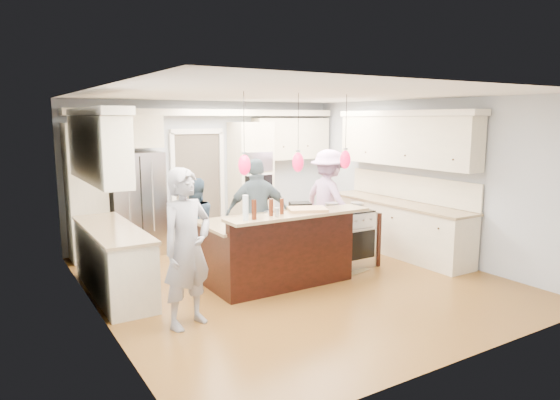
{
  "coord_description": "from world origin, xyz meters",
  "views": [
    {
      "loc": [
        -3.91,
        -5.99,
        2.38
      ],
      "look_at": [
        0.0,
        0.35,
        1.15
      ],
      "focal_mm": 32.0,
      "sensor_mm": 36.0,
      "label": 1
    }
  ],
  "objects_px": {
    "kitchen_island": "(276,249)",
    "person_bar_end": "(187,248)",
    "island_range": "(347,238)",
    "refrigerator": "(136,204)",
    "person_far_left": "(194,226)"
  },
  "relations": [
    {
      "from": "kitchen_island",
      "to": "person_bar_end",
      "type": "relative_size",
      "value": 1.14
    },
    {
      "from": "kitchen_island",
      "to": "person_far_left",
      "type": "xyz_separation_m",
      "value": [
        -0.85,
        1.01,
        0.25
      ]
    },
    {
      "from": "person_far_left",
      "to": "person_bar_end",
      "type": "bearing_deg",
      "value": 66.7
    },
    {
      "from": "refrigerator",
      "to": "island_range",
      "type": "height_order",
      "value": "refrigerator"
    },
    {
      "from": "island_range",
      "to": "person_far_left",
      "type": "bearing_deg",
      "value": 157.63
    },
    {
      "from": "island_range",
      "to": "person_bar_end",
      "type": "distance_m",
      "value": 3.26
    },
    {
      "from": "refrigerator",
      "to": "person_bar_end",
      "type": "relative_size",
      "value": 0.98
    },
    {
      "from": "kitchen_island",
      "to": "person_bar_end",
      "type": "bearing_deg",
      "value": -153.44
    },
    {
      "from": "kitchen_island",
      "to": "island_range",
      "type": "bearing_deg",
      "value": 3.08
    },
    {
      "from": "refrigerator",
      "to": "person_far_left",
      "type": "distance_m",
      "value": 1.63
    },
    {
      "from": "refrigerator",
      "to": "kitchen_island",
      "type": "bearing_deg",
      "value": -63.08
    },
    {
      "from": "kitchen_island",
      "to": "person_bar_end",
      "type": "height_order",
      "value": "person_bar_end"
    },
    {
      "from": "refrigerator",
      "to": "person_bar_end",
      "type": "xyz_separation_m",
      "value": [
        -0.38,
        -3.41,
        0.02
      ]
    },
    {
      "from": "kitchen_island",
      "to": "island_range",
      "type": "height_order",
      "value": "kitchen_island"
    },
    {
      "from": "refrigerator",
      "to": "island_range",
      "type": "distance_m",
      "value": 3.71
    }
  ]
}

